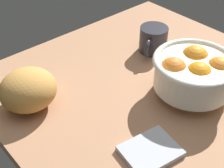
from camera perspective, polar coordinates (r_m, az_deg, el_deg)
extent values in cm
cube|color=#AE7B58|center=(88.30, 4.81, 0.40)|extent=(78.66, 66.93, 3.00)
cylinder|color=white|center=(83.23, 13.97, -1.07)|extent=(8.34, 8.34, 2.60)
cylinder|color=white|center=(80.21, 14.51, 1.71)|extent=(19.12, 19.12, 7.49)
torus|color=white|center=(78.10, 14.94, 3.91)|extent=(20.72, 20.72, 1.60)
sphere|color=orange|center=(77.16, 15.36, 1.38)|extent=(6.98, 6.98, 6.98)
sphere|color=orange|center=(82.58, 14.70, 4.28)|extent=(7.52, 7.52, 7.52)
sphere|color=orange|center=(76.89, 10.80, 2.08)|extent=(7.28, 7.28, 7.28)
sphere|color=orange|center=(80.37, 18.83, 2.27)|extent=(7.13, 7.13, 7.13)
ellipsoid|color=#CA8E45|center=(77.77, -14.97, -1.01)|extent=(15.74, 15.08, 9.91)
cube|color=#B5B9C4|center=(67.95, 6.98, -12.01)|extent=(12.98, 11.01, 1.29)
cylinder|color=#2C2C34|center=(97.44, 7.51, 8.06)|extent=(8.50, 8.50, 7.91)
torus|color=#2C2C34|center=(92.89, 6.60, 6.50)|extent=(5.56, 3.63, 5.63)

